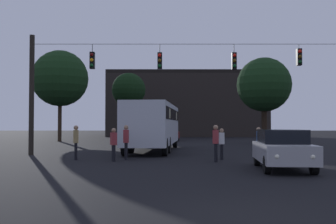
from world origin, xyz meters
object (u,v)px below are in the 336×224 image
object	(u,v)px
pedestrian_crossing_left	(115,143)
city_bus	(155,122)
tree_left_silhouette	(62,79)
tree_right_far	(265,85)
pedestrian_trailing	(127,140)
pedestrian_near_bus	(217,141)
car_far_left	(170,133)
pedestrian_crossing_center	(77,140)
car_near_right	(284,149)
tree_behind_building	(130,90)
pedestrian_far_side	(223,142)
pedestrian_crossing_right	(260,140)

from	to	relation	value
pedestrian_crossing_left	city_bus	bearing A→B (deg)	77.67
tree_left_silhouette	tree_right_far	world-z (taller)	tree_left_silhouette
city_bus	tree_left_silhouette	distance (m)	18.53
pedestrian_trailing	pedestrian_near_bus	bearing A→B (deg)	-14.91
car_far_left	pedestrian_trailing	world-z (taller)	pedestrian_trailing
city_bus	pedestrian_crossing_left	world-z (taller)	city_bus
city_bus	car_far_left	distance (m)	16.89
tree_left_silhouette	pedestrian_crossing_center	bearing A→B (deg)	-72.91
tree_right_far	car_near_right	bearing A→B (deg)	-101.70
pedestrian_crossing_center	tree_left_silhouette	world-z (taller)	tree_left_silhouette
car_far_left	tree_behind_building	world-z (taller)	tree_behind_building
car_far_left	pedestrian_far_side	size ratio (longest dim) A/B	2.93
pedestrian_crossing_center	tree_behind_building	bearing A→B (deg)	90.40
pedestrian_near_bus	tree_behind_building	size ratio (longest dim) A/B	0.22
tree_left_silhouette	tree_right_far	distance (m)	20.36
car_far_left	pedestrian_far_side	xyz separation A→B (m)	(2.55, -23.25, 0.06)
pedestrian_near_bus	tree_right_far	bearing A→B (deg)	69.80
car_far_left	pedestrian_far_side	world-z (taller)	pedestrian_far_side
pedestrian_trailing	pedestrian_crossing_left	bearing A→B (deg)	-122.05
tree_behind_building	car_far_left	bearing A→B (deg)	-43.57
car_near_right	car_far_left	bearing A→B (deg)	98.82
city_bus	pedestrian_trailing	xyz separation A→B (m)	(-1.12, -6.61, -0.91)
car_near_right	tree_behind_building	xyz separation A→B (m)	(-9.05, 32.14, 5.03)
city_bus	pedestrian_near_bus	world-z (taller)	city_bus
tree_left_silhouette	car_near_right	bearing A→B (deg)	-58.92
tree_right_far	tree_behind_building	bearing A→B (deg)	138.90
tree_left_silhouette	pedestrian_crossing_right	bearing A→B (deg)	-49.53
city_bus	pedestrian_crossing_right	distance (m)	7.21
tree_left_silhouette	tree_behind_building	xyz separation A→B (m)	(6.39, 6.54, -0.61)
pedestrian_crossing_right	tree_left_silhouette	xyz separation A→B (m)	(-16.06, 18.83, 5.56)
city_bus	pedestrian_near_bus	xyz separation A→B (m)	(3.11, -7.74, -0.90)
tree_left_silhouette	city_bus	bearing A→B (deg)	-55.60
city_bus	tree_behind_building	distance (m)	22.04
pedestrian_crossing_left	pedestrian_trailing	xyz separation A→B (m)	(0.50, 0.80, 0.09)
pedestrian_crossing_left	tree_right_far	distance (m)	20.94
car_far_left	pedestrian_crossing_center	world-z (taller)	pedestrian_crossing_center
city_bus	pedestrian_trailing	size ratio (longest dim) A/B	6.62
pedestrian_crossing_left	tree_right_far	xyz separation A→B (m)	(11.16, 17.16, 4.41)
tree_right_far	pedestrian_near_bus	bearing A→B (deg)	-110.20
pedestrian_crossing_center	pedestrian_crossing_right	bearing A→B (deg)	15.24
tree_left_silhouette	tree_right_far	size ratio (longest dim) A/B	1.20
pedestrian_near_bus	tree_behind_building	world-z (taller)	tree_behind_building
tree_right_far	pedestrian_crossing_left	bearing A→B (deg)	-123.03
pedestrian_near_bus	pedestrian_trailing	world-z (taller)	pedestrian_near_bus
pedestrian_crossing_center	car_near_right	bearing A→B (deg)	-25.36
pedestrian_near_bus	tree_right_far	size ratio (longest dim) A/B	0.22
pedestrian_crossing_center	pedestrian_trailing	xyz separation A→B (m)	(2.44, -0.02, 0.01)
pedestrian_crossing_left	pedestrian_near_bus	distance (m)	4.74
pedestrian_trailing	tree_right_far	xyz separation A→B (m)	(10.66, 16.37, 4.32)
car_far_left	tree_left_silhouette	xyz separation A→B (m)	(-11.15, -2.01, 5.64)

